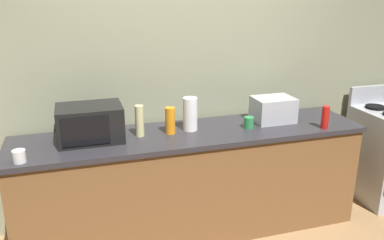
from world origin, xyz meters
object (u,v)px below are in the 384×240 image
at_px(bottle_vinegar, 140,121).
at_px(bottle_dish_soap, 170,121).
at_px(toaster_oven, 273,109).
at_px(bottle_hot_sauce, 325,117).
at_px(microwave, 90,123).
at_px(paper_towel_roll, 191,114).
at_px(mug_green, 249,123).
at_px(mug_white, 19,156).

bearing_deg(bottle_vinegar, bottle_dish_soap, -2.62).
height_order(toaster_oven, bottle_hot_sauce, toaster_oven).
bearing_deg(microwave, bottle_dish_soap, -2.85).
bearing_deg(paper_towel_roll, bottle_dish_soap, -169.57).
xyz_separation_m(microwave, toaster_oven, (1.53, 0.01, -0.03)).
bearing_deg(paper_towel_roll, mug_green, -11.40).
distance_m(mug_green, mug_white, 1.75).
bearing_deg(mug_white, bottle_vinegar, 16.99).
bearing_deg(bottle_hot_sauce, microwave, 171.38).
bearing_deg(bottle_dish_soap, paper_towel_roll, 10.43).
distance_m(bottle_vinegar, mug_green, 0.90).
distance_m(microwave, mug_green, 1.27).
height_order(microwave, toaster_oven, microwave).
distance_m(microwave, toaster_oven, 1.53).
xyz_separation_m(paper_towel_roll, bottle_vinegar, (-0.42, -0.02, -0.01)).
height_order(toaster_oven, bottle_dish_soap, bottle_dish_soap).
xyz_separation_m(bottle_dish_soap, mug_white, (-1.09, -0.25, -0.06)).
bearing_deg(microwave, toaster_oven, 0.46).
relative_size(paper_towel_roll, bottle_dish_soap, 1.27).
bearing_deg(mug_green, mug_white, -173.89).
height_order(paper_towel_roll, mug_white, paper_towel_roll).
bearing_deg(toaster_oven, mug_white, -171.76).
height_order(microwave, paper_towel_roll, same).
relative_size(bottle_vinegar, mug_green, 2.64).
distance_m(toaster_oven, mug_green, 0.30).
relative_size(bottle_vinegar, bottle_dish_soap, 1.16).
relative_size(toaster_oven, paper_towel_roll, 1.26).
xyz_separation_m(paper_towel_roll, mug_white, (-1.27, -0.28, -0.09)).
height_order(microwave, bottle_dish_soap, microwave).
xyz_separation_m(bottle_vinegar, mug_white, (-0.85, -0.26, -0.08)).
bearing_deg(bottle_vinegar, paper_towel_roll, 2.97).
bearing_deg(bottle_hot_sauce, paper_towel_roll, 165.09).
height_order(paper_towel_roll, mug_green, paper_towel_roll).
bearing_deg(paper_towel_roll, bottle_hot_sauce, -14.91).
distance_m(toaster_oven, bottle_hot_sauce, 0.43).
bearing_deg(toaster_oven, bottle_vinegar, -178.44).
distance_m(bottle_vinegar, bottle_dish_soap, 0.24).
bearing_deg(bottle_vinegar, mug_green, -4.72).
xyz_separation_m(microwave, bottle_hot_sauce, (1.85, -0.28, -0.04)).
relative_size(microwave, toaster_oven, 1.41).
xyz_separation_m(toaster_oven, mug_white, (-2.01, -0.29, -0.06)).
height_order(bottle_vinegar, bottle_dish_soap, bottle_vinegar).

